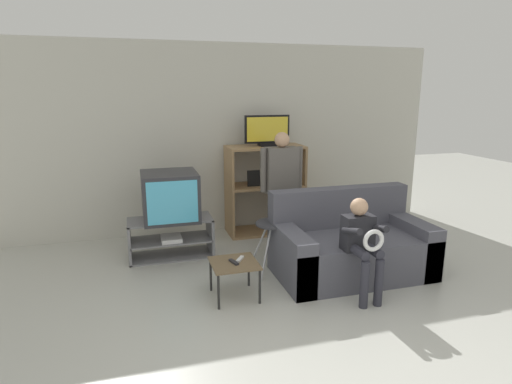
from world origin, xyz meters
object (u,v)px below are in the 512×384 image
at_px(snack_table, 234,266).
at_px(remote_control_white, 240,259).
at_px(media_shelf, 265,189).
at_px(couch, 350,247).
at_px(remote_control_black, 234,262).
at_px(television_flat, 267,131).
at_px(person_standing_adult, 281,181).
at_px(person_seated_child, 362,240).
at_px(television_main, 170,196).
at_px(folding_stool, 274,230).
at_px(tv_stand, 171,238).

distance_m(snack_table, remote_control_white, 0.09).
bearing_deg(media_shelf, couch, -73.79).
bearing_deg(remote_control_black, television_flat, 47.53).
height_order(person_standing_adult, person_seated_child, person_standing_adult).
distance_m(television_main, folding_stool, 1.31).
bearing_deg(snack_table, television_main, 111.25).
distance_m(television_flat, person_seated_child, 2.32).
height_order(tv_stand, remote_control_black, tv_stand).
distance_m(couch, person_standing_adult, 1.15).
bearing_deg(media_shelf, person_seated_child, -82.14).
xyz_separation_m(folding_stool, person_seated_child, (0.61, -0.82, 0.11)).
distance_m(couch, person_seated_child, 0.63).
height_order(tv_stand, person_standing_adult, person_standing_adult).
xyz_separation_m(media_shelf, folding_stool, (-0.31, -1.33, -0.15)).
bearing_deg(person_standing_adult, television_flat, 85.66).
xyz_separation_m(tv_stand, television_main, (0.01, -0.01, 0.52)).
height_order(tv_stand, television_flat, television_flat).
bearing_deg(person_standing_adult, media_shelf, 87.75).
distance_m(snack_table, person_standing_adult, 1.47).
bearing_deg(person_standing_adult, snack_table, -128.76).
distance_m(snack_table, couch, 1.36).
xyz_separation_m(tv_stand, television_flat, (1.40, 0.58, 1.19)).
xyz_separation_m(tv_stand, media_shelf, (1.37, 0.59, 0.39)).
distance_m(television_flat, remote_control_white, 2.23).
relative_size(media_shelf, remote_control_white, 8.54).
relative_size(snack_table, person_seated_child, 0.46).
bearing_deg(remote_control_black, television_main, 94.75).
bearing_deg(folding_stool, television_main, 144.87).
bearing_deg(television_main, remote_control_black, -69.29).
relative_size(couch, person_seated_child, 1.69).
bearing_deg(television_flat, snack_table, -116.45).
relative_size(remote_control_black, couch, 0.09).
xyz_separation_m(media_shelf, person_standing_adult, (-0.03, -0.77, 0.27)).
xyz_separation_m(television_flat, remote_control_black, (-0.91, -1.83, -1.06)).
bearing_deg(person_standing_adult, couch, -59.48).
bearing_deg(couch, media_shelf, 106.21).
xyz_separation_m(television_main, remote_control_white, (0.55, -1.19, -0.39)).
xyz_separation_m(tv_stand, folding_stool, (1.06, -0.75, 0.25)).
height_order(television_flat, remote_control_black, television_flat).
bearing_deg(remote_control_black, person_seated_child, -30.83).
distance_m(remote_control_white, couch, 1.29).
bearing_deg(person_seated_child, remote_control_white, 161.65).
xyz_separation_m(television_main, couch, (1.83, -1.03, -0.45)).
bearing_deg(snack_table, person_seated_child, -15.54).
xyz_separation_m(media_shelf, remote_control_black, (-0.89, -1.84, -0.26)).
height_order(media_shelf, remote_control_black, media_shelf).
bearing_deg(media_shelf, remote_control_black, -115.73).
bearing_deg(tv_stand, snack_table, -68.38).
distance_m(tv_stand, person_standing_adult, 1.51).
bearing_deg(remote_control_black, person_standing_adult, 35.33).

